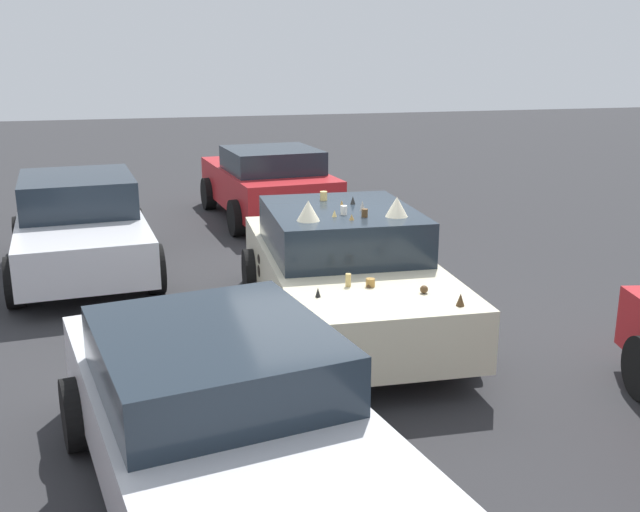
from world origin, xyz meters
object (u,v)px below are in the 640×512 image
object	(u,v)px
parked_sedan_behind_right	(225,425)
parked_sedan_far_left	(268,182)
art_car_decorated	(344,268)
parked_sedan_behind_left	(81,225)

from	to	relation	value
parked_sedan_behind_right	parked_sedan_far_left	size ratio (longest dim) A/B	1.12
art_car_decorated	parked_sedan_far_left	distance (m)	6.00
art_car_decorated	parked_sedan_far_left	xyz separation A→B (m)	(6.00, -0.25, 0.01)
parked_sedan_behind_left	parked_sedan_far_left	bearing A→B (deg)	125.83
parked_sedan_behind_right	parked_sedan_far_left	distance (m)	9.55
art_car_decorated	parked_sedan_behind_left	distance (m)	4.42
art_car_decorated	parked_sedan_behind_left	size ratio (longest dim) A/B	1.09
art_car_decorated	parked_sedan_far_left	world-z (taller)	art_car_decorated
art_car_decorated	parked_sedan_behind_right	xyz separation A→B (m)	(-3.31, 1.87, -0.06)
art_car_decorated	parked_sedan_far_left	bearing A→B (deg)	-179.41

